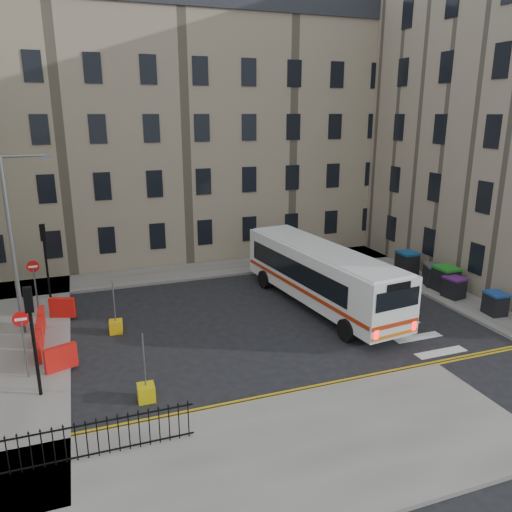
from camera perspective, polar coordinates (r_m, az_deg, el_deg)
ground at (r=25.81m, az=4.84°, el=-6.61°), size 120.00×120.00×0.00m
pavement_north at (r=32.01m, az=-11.55°, el=-2.20°), size 36.00×3.20×0.15m
pavement_east at (r=33.41m, az=16.10°, el=-1.74°), size 2.40×26.00×0.15m
pavement_sw at (r=15.51m, az=-4.10°, el=-23.38°), size 20.00×6.00×0.15m
terrace_north at (r=37.23m, az=-15.53°, el=13.49°), size 38.30×10.80×17.20m
traffic_light_nw at (r=29.01m, az=-23.00°, el=0.69°), size 0.28×0.22×4.10m
traffic_light_sw at (r=19.03m, az=-24.27°, el=-7.18°), size 0.28×0.22×4.10m
streetlamp at (r=24.40m, az=-26.12°, el=1.16°), size 0.50×0.22×8.14m
no_entry_north at (r=27.34m, az=-24.03°, el=-2.06°), size 0.60×0.08×3.00m
no_entry_south at (r=20.77m, az=-25.14°, el=-7.75°), size 0.60×0.08×3.00m
roadworks_barriers at (r=24.01m, az=-22.61°, el=-7.97°), size 1.66×6.26×1.00m
iron_railings at (r=16.26m, az=-21.55°, el=-19.54°), size 7.80×0.04×1.20m
bus at (r=26.34m, az=7.39°, el=-2.00°), size 4.00×11.81×3.15m
wheelie_bin_a at (r=27.83m, az=25.67°, el=-4.90°), size 1.00×1.12×1.14m
wheelie_bin_b at (r=29.41m, az=21.69°, el=-3.33°), size 1.04×1.16×1.16m
wheelie_bin_c at (r=30.29m, az=20.87°, el=-2.44°), size 1.16×1.32×1.41m
wheelie_bin_d at (r=31.01m, az=19.61°, el=-2.03°), size 1.33×1.42×1.27m
wheelie_bin_e at (r=32.84m, az=16.86°, el=-0.70°), size 1.13×1.29×1.38m
bollard_yellow at (r=24.42m, az=-15.71°, el=-7.78°), size 0.65×0.65×0.60m
bollard_chevron at (r=18.87m, az=-12.44°, el=-15.01°), size 0.62×0.62×0.60m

